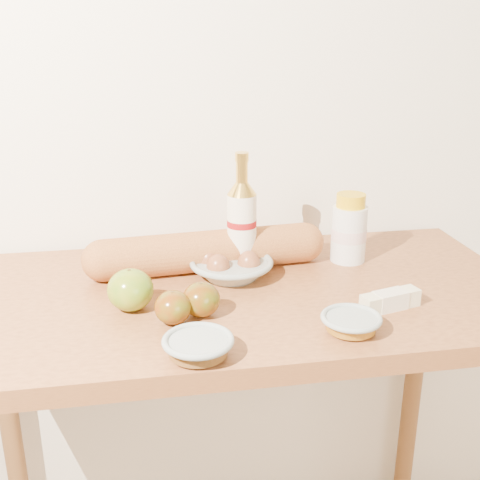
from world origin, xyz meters
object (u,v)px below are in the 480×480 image
object	(u,v)px
cream_bottle	(349,230)
egg_bowl	(231,266)
bourbon_bottle	(242,224)
baguette	(208,251)
table	(238,342)

from	to	relation	value
cream_bottle	egg_bowl	distance (m)	0.29
bourbon_bottle	cream_bottle	size ratio (longest dim) A/B	1.66
cream_bottle	baguette	world-z (taller)	cream_bottle
bourbon_bottle	egg_bowl	bearing A→B (deg)	-121.89
cream_bottle	baguette	size ratio (longest dim) A/B	0.29
table	cream_bottle	distance (m)	0.36
table	egg_bowl	size ratio (longest dim) A/B	5.95
table	baguette	xyz separation A→B (m)	(-0.05, 0.12, 0.17)
egg_bowl	baguette	size ratio (longest dim) A/B	0.37
baguette	table	bearing A→B (deg)	-72.57
bourbon_bottle	baguette	size ratio (longest dim) A/B	0.48
bourbon_bottle	cream_bottle	bearing A→B (deg)	9.94
bourbon_bottle	egg_bowl	world-z (taller)	bourbon_bottle
cream_bottle	egg_bowl	size ratio (longest dim) A/B	0.79
table	bourbon_bottle	xyz separation A→B (m)	(0.03, 0.11, 0.23)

